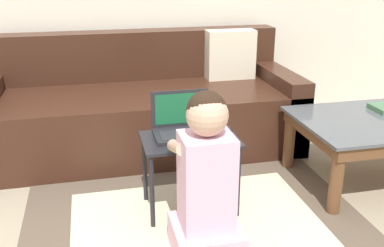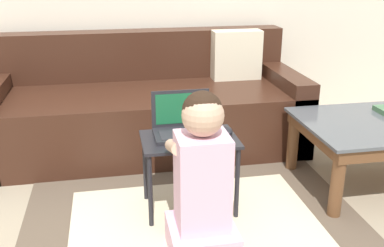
{
  "view_description": "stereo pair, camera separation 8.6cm",
  "coord_description": "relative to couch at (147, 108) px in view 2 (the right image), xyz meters",
  "views": [
    {
      "loc": [
        -0.52,
        -2.03,
        1.29
      ],
      "look_at": [
        -0.02,
        0.1,
        0.48
      ],
      "focal_mm": 42.0,
      "sensor_mm": 36.0,
      "label": 1
    },
    {
      "loc": [
        -0.43,
        -2.05,
        1.29
      ],
      "look_at": [
        -0.02,
        0.1,
        0.48
      ],
      "focal_mm": 42.0,
      "sensor_mm": 36.0,
      "label": 2
    }
  ],
  "objects": [
    {
      "name": "ground_plane",
      "position": [
        0.18,
        -1.0,
        -0.28
      ],
      "size": [
        16.0,
        16.0,
        0.0
      ],
      "primitive_type": "plane",
      "color": "gray"
    },
    {
      "name": "area_rug",
      "position": [
        0.13,
        -1.15,
        -0.27
      ],
      "size": [
        1.75,
        1.35,
        0.01
      ],
      "color": "brown",
      "rests_on": "ground_plane"
    },
    {
      "name": "couch",
      "position": [
        0.0,
        0.0,
        0.0
      ],
      "size": [
        2.16,
        0.89,
        0.79
      ],
      "color": "#381E14",
      "rests_on": "ground_plane"
    },
    {
      "name": "laptop_desk",
      "position": [
        0.13,
        -0.95,
        0.07
      ],
      "size": [
        0.49,
        0.32,
        0.42
      ],
      "color": "black",
      "rests_on": "ground_plane"
    },
    {
      "name": "laptop",
      "position": [
        0.11,
        -0.89,
        0.17
      ],
      "size": [
        0.31,
        0.21,
        0.22
      ],
      "color": "#232328",
      "rests_on": "laptop_desk"
    },
    {
      "name": "computer_mouse",
      "position": [
        0.33,
        -0.93,
        0.16
      ],
      "size": [
        0.06,
        0.1,
        0.04
      ],
      "color": "black",
      "rests_on": "laptop_desk"
    },
    {
      "name": "person_seated",
      "position": [
        0.11,
        -1.35,
        0.08
      ],
      "size": [
        0.3,
        0.38,
        0.78
      ],
      "color": "#E5B2CC",
      "rests_on": "ground_plane"
    }
  ]
}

